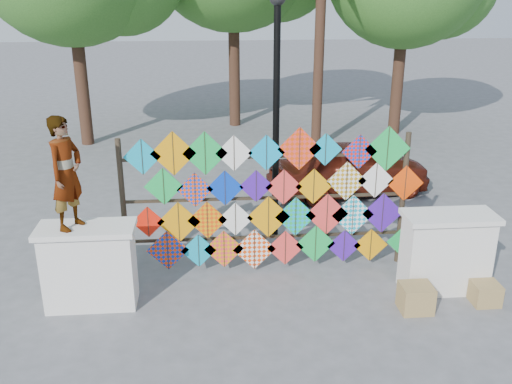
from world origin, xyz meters
The scene contains 9 objects.
ground centered at (0.00, 0.00, 0.00)m, with size 80.00×80.00×0.00m, color slate.
parapet_left centered at (-2.70, -0.20, 0.65)m, with size 1.40×0.65×1.28m.
parapet_right centered at (2.70, -0.20, 0.65)m, with size 1.40×0.65×1.28m.
kite_rack centered at (0.10, 0.72, 1.22)m, with size 4.94×0.24×2.44m.
vendor_woman centered at (-2.87, -0.20, 2.09)m, with size 0.59×0.39×1.62m, color #99999E.
sedan centered at (2.24, 4.17, 0.62)m, with size 1.45×3.62×1.23m, color #4F170D.
lamppost centered at (0.30, 2.00, 2.69)m, with size 0.28×0.28×4.46m.
cardboard_box_near centered at (2.06, -0.77, 0.21)m, with size 0.46×0.41×0.41m, color olive.
cardboard_box_far centered at (3.18, -0.67, 0.17)m, with size 0.40×0.36×0.33m, color olive.
Camera 1 is at (-0.90, -7.84, 4.58)m, focal length 40.00 mm.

